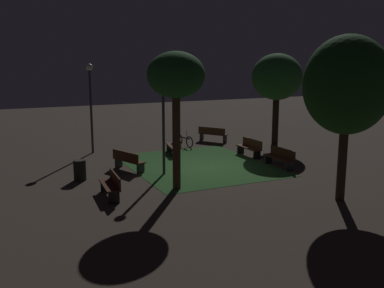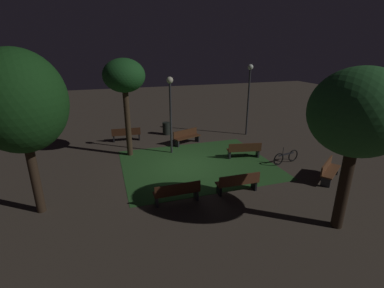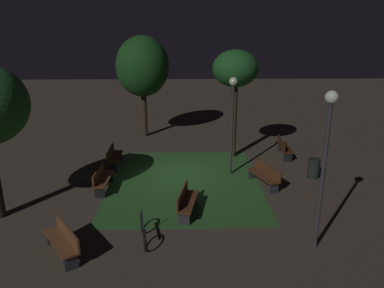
{
  "view_description": "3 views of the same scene",
  "coord_description": "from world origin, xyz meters",
  "views": [
    {
      "loc": [
        -17.7,
        8.97,
        4.94
      ],
      "look_at": [
        -0.5,
        0.95,
        1.28
      ],
      "focal_mm": 41.4,
      "sensor_mm": 36.0,
      "label": 1
    },
    {
      "loc": [
        -3.65,
        -12.33,
        5.74
      ],
      "look_at": [
        0.3,
        -0.11,
        1.23
      ],
      "focal_mm": 25.87,
      "sensor_mm": 36.0,
      "label": 2
    },
    {
      "loc": [
        15.2,
        0.08,
        6.37
      ],
      "look_at": [
        -0.09,
        0.45,
        1.44
      ],
      "focal_mm": 35.05,
      "sensor_mm": 36.0,
      "label": 3
    }
  ],
  "objects": [
    {
      "name": "bench_lawn_edge",
      "position": [
        1.3,
        -3.19,
        0.48
      ],
      "size": [
        1.81,
        0.5,
        0.88
      ],
      "color": "brown",
      "rests_on": "ground"
    },
    {
      "name": "bicycle",
      "position": [
        5.09,
        -1.17,
        0.34
      ],
      "size": [
        1.68,
        0.38,
        0.93
      ],
      "color": "black",
      "rests_on": "ground"
    },
    {
      "name": "bench_near_trees",
      "position": [
        5.78,
        -3.37,
        0.48
      ],
      "size": [
        1.75,
        1.42,
        0.88
      ],
      "color": "brown",
      "rests_on": "ground"
    },
    {
      "name": "tree_left_canopy",
      "position": [
        -6.23,
        -2.2,
        4.05
      ],
      "size": [
        2.98,
        2.98,
        5.77
      ],
      "color": "#38281C",
      "rests_on": "ground"
    },
    {
      "name": "trash_bin",
      "position": [
        0.3,
        5.69,
        0.43
      ],
      "size": [
        0.51,
        0.51,
        0.86
      ],
      "primitive_type": "cylinder",
      "color": "black",
      "rests_on": "ground"
    },
    {
      "name": "bench_path_side",
      "position": [
        -2.46,
        5.09,
        0.48
      ],
      "size": [
        1.83,
        0.61,
        0.88
      ],
      "color": "#422314",
      "rests_on": "ground"
    },
    {
      "name": "ground_plane",
      "position": [
        0.0,
        0.0,
        0.0
      ],
      "size": [
        60.0,
        60.0,
        0.0
      ],
      "primitive_type": "plane",
      "color": "#473D33"
    },
    {
      "name": "tree_back_right",
      "position": [
        -2.51,
        2.54,
        4.26
      ],
      "size": [
        2.16,
        2.16,
        5.23
      ],
      "color": "#423021",
      "rests_on": "ground"
    },
    {
      "name": "bench_by_lamp",
      "position": [
        1.08,
        3.4,
        0.48
      ],
      "size": [
        1.85,
        1.09,
        0.88
      ],
      "color": "#512D19",
      "rests_on": "ground"
    },
    {
      "name": "lamp_post_plaza_west",
      "position": [
        -0.2,
        2.16,
        2.93
      ],
      "size": [
        0.36,
        0.36,
        4.28
      ],
      "color": "#333338",
      "rests_on": "ground"
    },
    {
      "name": "grass_lawn",
      "position": [
        0.67,
        0.11,
        0.01
      ],
      "size": [
        7.56,
        6.24,
        0.01
      ],
      "primitive_type": "cube",
      "color": "#2D6028",
      "rests_on": "ground"
    },
    {
      "name": "bench_corner",
      "position": [
        -1.3,
        -3.19,
        0.48
      ],
      "size": [
        1.81,
        0.51,
        0.88
      ],
      "color": "#422314",
      "rests_on": "ground"
    },
    {
      "name": "lamp_post_plaza_east",
      "position": [
        5.57,
        3.98,
        3.18
      ],
      "size": [
        0.36,
        0.36,
        4.71
      ],
      "color": "#333338",
      "rests_on": "ground"
    },
    {
      "name": "bench_front_left",
      "position": [
        3.36,
        0.16,
        0.48
      ],
      "size": [
        1.86,
        0.81,
        0.88
      ],
      "color": "#512D19",
      "rests_on": "ground"
    }
  ]
}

